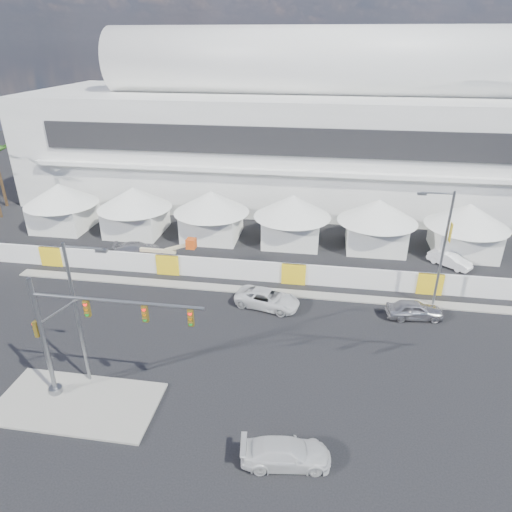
% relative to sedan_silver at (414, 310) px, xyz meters
% --- Properties ---
extents(ground, '(160.00, 160.00, 0.00)m').
position_rel_sedan_silver_xyz_m(ground, '(-16.11, -10.27, -0.76)').
color(ground, black).
rests_on(ground, ground).
extents(median_island, '(10.00, 5.00, 0.15)m').
position_rel_sedan_silver_xyz_m(median_island, '(-22.11, -13.27, -0.69)').
color(median_island, gray).
rests_on(median_island, ground).
extents(far_curb, '(80.00, 1.20, 0.12)m').
position_rel_sedan_silver_xyz_m(far_curb, '(3.89, 2.23, -0.70)').
color(far_curb, gray).
rests_on(far_curb, ground).
extents(stadium, '(80.00, 24.80, 21.98)m').
position_rel_sedan_silver_xyz_m(stadium, '(-7.40, 31.24, 8.69)').
color(stadium, silver).
rests_on(stadium, ground).
extents(tent_row, '(53.40, 8.40, 5.40)m').
position_rel_sedan_silver_xyz_m(tent_row, '(-15.61, 13.73, 2.39)').
color(tent_row, white).
rests_on(tent_row, ground).
extents(hoarding_fence, '(70.00, 0.25, 2.00)m').
position_rel_sedan_silver_xyz_m(hoarding_fence, '(-10.11, 4.23, 0.24)').
color(hoarding_fence, white).
rests_on(hoarding_fence, ground).
extents(sedan_silver, '(2.30, 4.65, 1.52)m').
position_rel_sedan_silver_xyz_m(sedan_silver, '(0.00, 0.00, 0.00)').
color(sedan_silver, '#A09FA4').
rests_on(sedan_silver, ground).
extents(pickup_curb, '(3.63, 5.85, 1.51)m').
position_rel_sedan_silver_xyz_m(pickup_curb, '(-11.95, -0.14, -0.01)').
color(pickup_curb, silver).
rests_on(pickup_curb, ground).
extents(pickup_near, '(2.59, 5.02, 1.39)m').
position_rel_sedan_silver_xyz_m(pickup_near, '(-8.91, -15.55, -0.06)').
color(pickup_near, silver).
rests_on(pickup_near, ground).
extents(lot_car_a, '(3.85, 4.20, 1.40)m').
position_rel_sedan_silver_xyz_m(lot_car_a, '(4.91, 10.19, -0.06)').
color(lot_car_a, white).
rests_on(lot_car_a, ground).
extents(lot_car_c, '(2.93, 5.11, 1.40)m').
position_rel_sedan_silver_xyz_m(lot_car_c, '(-26.63, 7.74, -0.06)').
color(lot_car_c, '#B0AFB4').
rests_on(lot_car_c, ground).
extents(traffic_mast, '(10.49, 0.80, 8.28)m').
position_rel_sedan_silver_xyz_m(traffic_mast, '(-21.82, -12.65, 3.94)').
color(traffic_mast, slate).
rests_on(traffic_mast, median_island).
extents(streetlight_median, '(2.73, 0.27, 9.87)m').
position_rel_sedan_silver_xyz_m(streetlight_median, '(-22.10, -11.12, 5.06)').
color(streetlight_median, slate).
rests_on(streetlight_median, median_island).
extents(streetlight_curb, '(2.98, 0.67, 10.09)m').
position_rel_sedan_silver_xyz_m(streetlight_curb, '(1.70, 2.23, 5.09)').
color(streetlight_curb, slate).
rests_on(streetlight_curb, ground).
extents(boom_lift, '(6.75, 1.62, 3.43)m').
position_rel_sedan_silver_xyz_m(boom_lift, '(-23.89, 5.26, 0.16)').
color(boom_lift, '#D84D14').
rests_on(boom_lift, ground).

